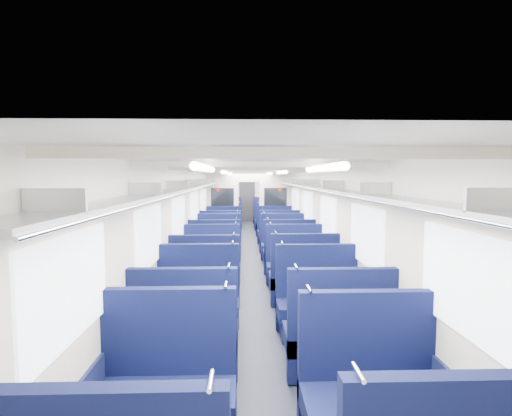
% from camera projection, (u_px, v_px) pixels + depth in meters
% --- Properties ---
extents(floor, '(2.80, 18.00, 0.01)m').
position_uv_depth(floor, '(251.00, 260.00, 10.31)').
color(floor, black).
rests_on(floor, ground).
extents(ceiling, '(2.80, 18.00, 0.01)m').
position_uv_depth(ceiling, '(251.00, 170.00, 10.12)').
color(ceiling, silver).
rests_on(ceiling, wall_left).
extents(wall_left, '(0.02, 18.00, 2.35)m').
position_uv_depth(wall_left, '(197.00, 215.00, 10.17)').
color(wall_left, beige).
rests_on(wall_left, floor).
extents(dado_left, '(0.03, 17.90, 0.70)m').
position_uv_depth(dado_left, '(198.00, 247.00, 10.24)').
color(dado_left, '#0F1434').
rests_on(dado_left, floor).
extents(wall_right, '(0.02, 18.00, 2.35)m').
position_uv_depth(wall_right, '(304.00, 215.00, 10.26)').
color(wall_right, beige).
rests_on(wall_right, floor).
extents(dado_right, '(0.03, 17.90, 0.70)m').
position_uv_depth(dado_right, '(303.00, 246.00, 10.33)').
color(dado_right, '#0F1434').
rests_on(dado_right, floor).
extents(wall_far, '(2.80, 0.02, 2.35)m').
position_uv_depth(wall_far, '(247.00, 197.00, 19.18)').
color(wall_far, beige).
rests_on(wall_far, floor).
extents(luggage_rack_left, '(0.36, 17.40, 0.18)m').
position_uv_depth(luggage_rack_left, '(203.00, 184.00, 10.11)').
color(luggage_rack_left, '#B2B5BA').
rests_on(luggage_rack_left, wall_left).
extents(luggage_rack_right, '(0.36, 17.40, 0.18)m').
position_uv_depth(luggage_rack_right, '(297.00, 184.00, 10.19)').
color(luggage_rack_right, '#B2B5BA').
rests_on(luggage_rack_right, wall_right).
extents(windows, '(2.78, 15.60, 0.75)m').
position_uv_depth(windows, '(251.00, 207.00, 9.74)').
color(windows, white).
rests_on(windows, wall_left).
extents(ceiling_fittings, '(2.70, 16.06, 0.11)m').
position_uv_depth(ceiling_fittings, '(251.00, 172.00, 9.87)').
color(ceiling_fittings, beige).
rests_on(ceiling_fittings, ceiling).
extents(end_door, '(0.75, 0.06, 2.00)m').
position_uv_depth(end_door, '(247.00, 201.00, 19.14)').
color(end_door, black).
rests_on(end_door, floor).
extents(bulkhead, '(2.80, 0.10, 2.35)m').
position_uv_depth(bulkhead, '(249.00, 205.00, 13.05)').
color(bulkhead, beige).
rests_on(bulkhead, floor).
extents(seat_2, '(1.14, 0.63, 1.27)m').
position_uv_depth(seat_2, '(167.00, 394.00, 3.25)').
color(seat_2, '#0D143F').
rests_on(seat_2, floor).
extents(seat_3, '(1.14, 0.63, 1.27)m').
position_uv_depth(seat_3, '(371.00, 399.00, 3.17)').
color(seat_3, '#0D143F').
rests_on(seat_3, floor).
extents(seat_4, '(1.14, 0.63, 1.27)m').
position_uv_depth(seat_4, '(186.00, 341.00, 4.30)').
color(seat_4, '#0D143F').
rests_on(seat_4, floor).
extents(seat_5, '(1.14, 0.63, 1.27)m').
position_uv_depth(seat_5, '(338.00, 341.00, 4.29)').
color(seat_5, '#0D143F').
rests_on(seat_5, floor).
extents(seat_6, '(1.14, 0.63, 1.27)m').
position_uv_depth(seat_6, '(198.00, 306.00, 5.43)').
color(seat_6, '#0D143F').
rests_on(seat_6, floor).
extents(seat_7, '(1.14, 0.63, 1.27)m').
position_uv_depth(seat_7, '(318.00, 307.00, 5.41)').
color(seat_7, '#0D143F').
rests_on(seat_7, floor).
extents(seat_8, '(1.14, 0.63, 1.27)m').
position_uv_depth(seat_8, '(206.00, 284.00, 6.59)').
color(seat_8, '#0D143F').
rests_on(seat_8, floor).
extents(seat_9, '(1.14, 0.63, 1.27)m').
position_uv_depth(seat_9, '(303.00, 281.00, 6.74)').
color(seat_9, '#0D143F').
rests_on(seat_9, floor).
extents(seat_10, '(1.14, 0.63, 1.27)m').
position_uv_depth(seat_10, '(211.00, 268.00, 7.71)').
color(seat_10, '#0D143F').
rests_on(seat_10, floor).
extents(seat_11, '(1.14, 0.63, 1.27)m').
position_uv_depth(seat_11, '(296.00, 268.00, 7.73)').
color(seat_11, '#0D143F').
rests_on(seat_11, floor).
extents(seat_12, '(1.14, 0.63, 1.27)m').
position_uv_depth(seat_12, '(215.00, 256.00, 8.82)').
color(seat_12, '#0D143F').
rests_on(seat_12, floor).
extents(seat_13, '(1.14, 0.63, 1.27)m').
position_uv_depth(seat_13, '(289.00, 256.00, 8.88)').
color(seat_13, '#0D143F').
rests_on(seat_13, floor).
extents(seat_14, '(1.14, 0.63, 1.27)m').
position_uv_depth(seat_14, '(218.00, 247.00, 9.99)').
color(seat_14, '#0D143F').
rests_on(seat_14, floor).
extents(seat_15, '(1.14, 0.63, 1.27)m').
position_uv_depth(seat_15, '(284.00, 247.00, 10.00)').
color(seat_15, '#0D143F').
rests_on(seat_15, floor).
extents(seat_16, '(1.14, 0.63, 1.27)m').
position_uv_depth(seat_16, '(221.00, 240.00, 11.11)').
color(seat_16, '#0D143F').
rests_on(seat_16, floor).
extents(seat_17, '(1.14, 0.63, 1.27)m').
position_uv_depth(seat_17, '(279.00, 239.00, 11.26)').
color(seat_17, '#0D143F').
rests_on(seat_17, floor).
extents(seat_18, '(1.14, 0.63, 1.27)m').
position_uv_depth(seat_18, '(223.00, 233.00, 12.40)').
color(seat_18, '#0D143F').
rests_on(seat_18, floor).
extents(seat_19, '(1.14, 0.63, 1.27)m').
position_uv_depth(seat_19, '(275.00, 233.00, 12.50)').
color(seat_19, '#0D143F').
rests_on(seat_19, floor).
extents(seat_20, '(1.14, 0.63, 1.27)m').
position_uv_depth(seat_20, '(226.00, 226.00, 14.25)').
color(seat_20, '#0D143F').
rests_on(seat_20, floor).
extents(seat_21, '(1.14, 0.63, 1.27)m').
position_uv_depth(seat_21, '(271.00, 226.00, 14.32)').
color(seat_21, '#0D143F').
rests_on(seat_21, floor).
extents(seat_22, '(1.14, 0.63, 1.27)m').
position_uv_depth(seat_22, '(227.00, 222.00, 15.58)').
color(seat_22, '#0D143F').
rests_on(seat_22, floor).
extents(seat_23, '(1.14, 0.63, 1.27)m').
position_uv_depth(seat_23, '(269.00, 222.00, 15.56)').
color(seat_23, '#0D143F').
rests_on(seat_23, floor).
extents(seat_24, '(1.14, 0.63, 1.27)m').
position_uv_depth(seat_24, '(228.00, 218.00, 16.74)').
color(seat_24, '#0D143F').
rests_on(seat_24, floor).
extents(seat_25, '(1.14, 0.63, 1.27)m').
position_uv_depth(seat_25, '(267.00, 219.00, 16.62)').
color(seat_25, '#0D143F').
rests_on(seat_25, floor).
extents(seat_26, '(1.14, 0.63, 1.27)m').
position_uv_depth(seat_26, '(229.00, 216.00, 17.84)').
color(seat_26, '#0D143F').
rests_on(seat_26, floor).
extents(seat_27, '(1.14, 0.63, 1.27)m').
position_uv_depth(seat_27, '(266.00, 216.00, 17.98)').
color(seat_27, '#0D143F').
rests_on(seat_27, floor).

